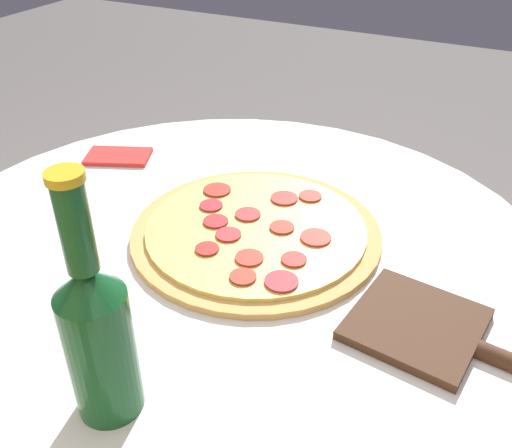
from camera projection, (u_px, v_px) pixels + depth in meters
table at (228, 334)px, 0.89m from camera, size 0.93×0.93×0.76m
pizza at (256, 231)px, 0.83m from camera, size 0.36×0.36×0.02m
beer_bottle at (97, 333)px, 0.52m from camera, size 0.07×0.07×0.27m
pizza_paddle at (435, 332)px, 0.66m from camera, size 0.26×0.16×0.02m
napkin at (118, 156)px, 1.03m from camera, size 0.13×0.11×0.01m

